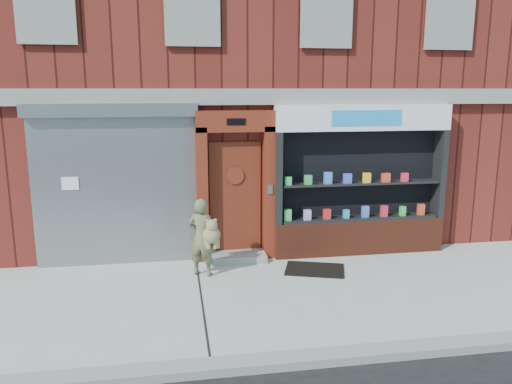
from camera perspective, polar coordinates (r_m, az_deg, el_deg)
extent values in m
plane|color=#9E9E99|center=(8.42, 4.54, -11.36)|extent=(80.00, 80.00, 0.00)
cube|color=gray|center=(6.55, 9.30, -18.06)|extent=(60.00, 0.30, 0.12)
cube|color=#591914|center=(13.67, -1.43, 14.65)|extent=(12.00, 8.00, 8.00)
cube|color=gray|center=(9.63, 2.05, 10.83)|extent=(12.00, 0.16, 0.30)
cube|color=black|center=(9.61, -7.34, 20.62)|extent=(0.90, 0.06, 1.40)
cube|color=gray|center=(9.57, -7.33, 20.66)|extent=(1.00, 0.06, 1.50)
cube|color=black|center=(10.03, 8.04, 20.22)|extent=(0.90, 0.06, 1.40)
cube|color=gray|center=(10.00, 8.11, 20.25)|extent=(1.00, 0.06, 1.50)
cube|color=black|center=(11.02, 21.26, 18.80)|extent=(0.90, 0.06, 1.40)
cube|color=gray|center=(10.99, 21.37, 18.81)|extent=(1.00, 0.06, 1.50)
cube|color=gray|center=(9.70, -15.69, 0.00)|extent=(3.00, 0.10, 2.80)
cube|color=slate|center=(9.46, -16.24, 8.98)|extent=(3.10, 0.30, 0.24)
cube|color=white|center=(9.72, -20.48, 0.92)|extent=(0.30, 0.01, 0.24)
cube|color=#591A0F|center=(9.60, -6.18, -0.36)|extent=(0.22, 0.28, 2.60)
cube|color=#591A0F|center=(9.75, 1.47, -0.10)|extent=(0.22, 0.28, 2.60)
cube|color=#591A0F|center=(9.46, -2.39, 8.09)|extent=(1.50, 0.28, 0.40)
cube|color=black|center=(9.32, -2.28, 8.03)|extent=(0.35, 0.01, 0.12)
cube|color=#591E10|center=(9.78, -2.40, -0.67)|extent=(1.00, 0.06, 2.20)
cylinder|color=black|center=(9.66, -2.39, 1.88)|extent=(0.28, 0.02, 0.28)
cylinder|color=#591A0F|center=(9.65, -2.38, 1.87)|extent=(0.34, 0.02, 0.34)
cube|color=gray|center=(9.83, -2.15, -7.43)|extent=(1.10, 0.55, 0.15)
cube|color=slate|center=(9.59, 1.64, 0.30)|extent=(0.10, 0.02, 0.18)
cube|color=maroon|center=(10.43, 11.57, -4.94)|extent=(3.50, 0.40, 0.70)
cube|color=black|center=(9.67, 2.48, 1.60)|extent=(0.12, 0.40, 1.80)
cube|color=black|center=(10.87, 20.20, 2.01)|extent=(0.12, 0.40, 1.80)
cube|color=black|center=(10.32, 11.49, 2.01)|extent=(3.30, 0.03, 1.80)
cube|color=black|center=(10.33, 11.66, -2.92)|extent=(3.20, 0.36, 0.06)
cube|color=black|center=(10.18, 11.82, 1.01)|extent=(3.20, 0.36, 0.04)
cube|color=white|center=(10.02, 12.14, 8.33)|extent=(3.50, 0.40, 0.50)
cube|color=#1A79C4|center=(9.83, 12.57, 8.25)|extent=(1.40, 0.01, 0.30)
cube|color=green|center=(9.79, 3.63, -2.64)|extent=(0.14, 0.09, 0.23)
cube|color=#B685F0|center=(9.89, 5.89, -2.61)|extent=(0.14, 0.09, 0.20)
cube|color=red|center=(10.00, 8.10, -2.51)|extent=(0.14, 0.09, 0.20)
cube|color=teal|center=(10.13, 10.26, -2.48)|extent=(0.11, 0.09, 0.17)
cube|color=blue|center=(10.26, 12.37, -2.21)|extent=(0.14, 0.09, 0.23)
cube|color=red|center=(10.41, 14.42, -2.12)|extent=(0.14, 0.09, 0.23)
cube|color=green|center=(10.58, 16.40, -2.10)|extent=(0.11, 0.09, 0.20)
cube|color=#CD4224|center=(10.76, 18.32, -1.91)|extent=(0.13, 0.09, 0.23)
cube|color=green|center=(9.64, 3.68, 1.27)|extent=(0.13, 0.09, 0.16)
cube|color=green|center=(9.74, 5.97, 1.39)|extent=(0.14, 0.09, 0.18)
cube|color=#3F6AD7|center=(9.85, 8.22, 1.59)|extent=(0.15, 0.09, 0.23)
cube|color=#404CDB|center=(9.98, 10.41, 1.53)|extent=(0.16, 0.09, 0.19)
cube|color=yellow|center=(10.12, 12.54, 1.59)|extent=(0.14, 0.09, 0.20)
cube|color=#D94226|center=(10.28, 14.61, 1.60)|extent=(0.17, 0.09, 0.18)
cube|color=#E32848|center=(10.44, 16.62, 1.63)|extent=(0.13, 0.09, 0.17)
imported|color=#5A5F3E|center=(8.96, -6.23, -5.15)|extent=(0.61, 0.53, 1.42)
sphere|color=olive|center=(8.85, -5.09, -4.89)|extent=(0.31, 0.31, 0.31)
sphere|color=olive|center=(8.74, -5.08, -3.81)|extent=(0.21, 0.21, 0.21)
sphere|color=olive|center=(8.72, -5.50, -3.30)|extent=(0.07, 0.07, 0.07)
sphere|color=olive|center=(8.73, -4.69, -3.27)|extent=(0.07, 0.07, 0.07)
cylinder|color=olive|center=(8.88, -5.74, -5.87)|extent=(0.07, 0.07, 0.19)
cylinder|color=olive|center=(8.90, -4.40, -5.82)|extent=(0.07, 0.07, 0.19)
cylinder|color=olive|center=(8.87, -5.46, -5.90)|extent=(0.07, 0.07, 0.19)
cylinder|color=olive|center=(8.88, -4.66, -5.87)|extent=(0.07, 0.07, 0.19)
cube|color=black|center=(9.41, 6.72, -8.78)|extent=(1.25, 1.05, 0.03)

